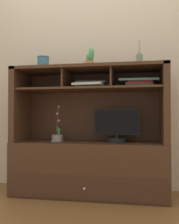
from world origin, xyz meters
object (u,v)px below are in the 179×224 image
Objects in this scene: tv_monitor at (117,128)px; ceramic_vase at (43,63)px; magazine_stack_centre at (139,83)px; potted_succulent at (90,60)px; potted_orchid at (57,136)px; diffuser_bottle at (139,60)px; magazine_stack_left at (91,85)px; media_console at (90,154)px.

tv_monitor is 3.22× the size of ceramic_vase.
magazine_stack_centre is at bearing -0.53° from tv_monitor.
potted_succulent is at bearing 178.75° from magazine_stack_centre.
potted_orchid is 0.97× the size of magazine_stack_centre.
magazine_stack_centre is at bearing -104.48° from diffuser_bottle.
magazine_stack_left is 0.26m from potted_succulent.
magazine_stack_left is 0.58m from ceramic_vase.
diffuser_bottle is (0.22, 0.02, 0.67)m from tv_monitor.
tv_monitor is 0.49m from magazine_stack_centre.
tv_monitor is 1.21× the size of potted_orchid.
magazine_stack_centre is at bearing -1.48° from media_console.
potted_succulent is (0.34, -0.02, 0.77)m from potted_orchid.
ceramic_vase is at bearing 179.20° from magazine_stack_centre.
magazine_stack_left is 1.28× the size of diffuser_bottle.
media_console is at bearing -179.03° from diffuser_bottle.
diffuser_bottle is at bearing 75.52° from magazine_stack_centre.
potted_succulent reaches higher than magazine_stack_centre.
potted_orchid is 2.65× the size of ceramic_vase.
media_console is at bearing -2.21° from potted_orchid.
magazine_stack_centre is at bearing -0.80° from ceramic_vase.
media_console is at bearing 142.12° from potted_succulent.
tv_monitor is 0.73m from potted_succulent.
tv_monitor is 1.33× the size of magazine_stack_left.
potted_succulent is (-0.02, 0.05, 0.26)m from magazine_stack_left.
potted_succulent is at bearing -2.53° from potted_orchid.
magazine_stack_left is at bearing -170.81° from tv_monitor.
potted_orchid is at bearing 177.78° from tv_monitor.
tv_monitor is at bearing -0.87° from ceramic_vase.
magazine_stack_centre is (0.83, -0.03, 0.53)m from potted_orchid.
magazine_stack_centre is 0.55m from potted_succulent.
magazine_stack_left is (0.36, -0.06, 0.52)m from potted_orchid.
media_console is 4.13× the size of potted_orchid.
media_console is 1.06m from ceramic_vase.
potted_orchid is 1.13m from diffuser_bottle.
ceramic_vase is (-0.99, -0.01, 0.01)m from diffuser_bottle.
diffuser_bottle is 1.29× the size of potted_succulent.
tv_monitor is 0.49m from magazine_stack_left.
potted_succulent is at bearing -0.36° from ceramic_vase.
potted_orchid is at bearing 4.54° from ceramic_vase.
potted_orchid is 0.64m from magazine_stack_left.
tv_monitor is at bearing -2.22° from potted_orchid.
media_console reaches higher than magazine_stack_centre.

